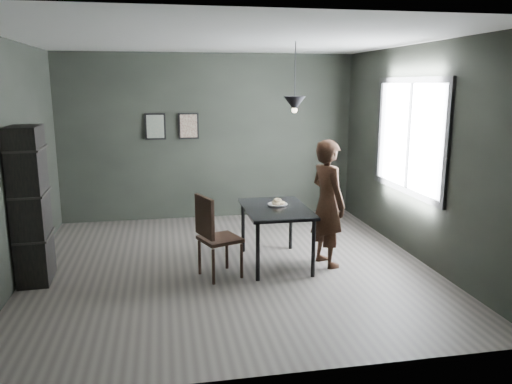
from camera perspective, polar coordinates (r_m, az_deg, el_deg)
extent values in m
plane|color=#3A3532|center=(6.48, -2.99, -8.45)|extent=(5.00, 5.00, 0.00)
cube|color=black|center=(8.60, -5.34, 6.25)|extent=(5.00, 0.10, 2.80)
cube|color=silver|center=(6.09, -3.30, 17.04)|extent=(5.00, 5.00, 0.02)
cube|color=white|center=(7.05, 17.13, 6.10)|extent=(0.02, 1.80, 1.40)
cube|color=black|center=(7.05, 17.06, 6.10)|extent=(0.04, 1.96, 1.56)
cube|color=black|center=(6.37, 2.30, -1.94)|extent=(0.80, 1.20, 0.04)
cylinder|color=black|center=(5.90, 0.20, -6.89)|extent=(0.05, 0.05, 0.71)
cylinder|color=black|center=(6.06, 6.57, -6.46)|extent=(0.05, 0.05, 0.71)
cylinder|color=black|center=(6.91, -1.49, -4.01)|extent=(0.05, 0.05, 0.71)
cylinder|color=black|center=(7.05, 3.99, -3.71)|extent=(0.05, 0.05, 0.71)
cylinder|color=silver|center=(6.47, 2.49, -1.46)|extent=(0.23, 0.23, 0.01)
torus|color=beige|center=(6.47, 2.88, -1.25)|extent=(0.11, 0.11, 0.04)
torus|color=beige|center=(6.50, 2.28, -1.17)|extent=(0.11, 0.11, 0.04)
torus|color=beige|center=(6.43, 2.32, -1.33)|extent=(0.11, 0.11, 0.04)
torus|color=beige|center=(6.46, 2.50, -0.95)|extent=(0.12, 0.13, 0.05)
imported|color=black|center=(6.38, 8.20, -1.29)|extent=(0.54, 0.68, 1.62)
cube|color=black|center=(6.02, -4.13, -5.37)|extent=(0.57, 0.57, 0.04)
cube|color=black|center=(5.85, -5.90, -2.83)|extent=(0.19, 0.43, 0.48)
cylinder|color=black|center=(5.86, -4.89, -8.52)|extent=(0.04, 0.04, 0.43)
cylinder|color=black|center=(6.03, -1.66, -7.88)|extent=(0.04, 0.04, 0.43)
cylinder|color=black|center=(6.18, -6.46, -7.44)|extent=(0.04, 0.04, 0.43)
cylinder|color=black|center=(6.34, -3.36, -6.88)|extent=(0.04, 0.04, 0.43)
cube|color=black|center=(6.32, -24.37, -1.41)|extent=(0.37, 0.63, 1.83)
cylinder|color=black|center=(6.33, 4.49, 13.44)|extent=(0.01, 0.01, 0.75)
cone|color=black|center=(6.33, 4.43, 10.05)|extent=(0.28, 0.28, 0.18)
sphere|color=#FFE0B2|center=(6.34, 4.42, 9.32)|extent=(0.07, 0.07, 0.07)
cube|color=black|center=(8.51, -11.44, 7.36)|extent=(0.34, 0.03, 0.44)
cube|color=#466258|center=(8.49, -11.44, 7.34)|extent=(0.28, 0.01, 0.38)
cube|color=black|center=(8.52, -7.71, 7.49)|extent=(0.34, 0.03, 0.44)
cube|color=brown|center=(8.50, -7.70, 7.48)|extent=(0.28, 0.01, 0.38)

